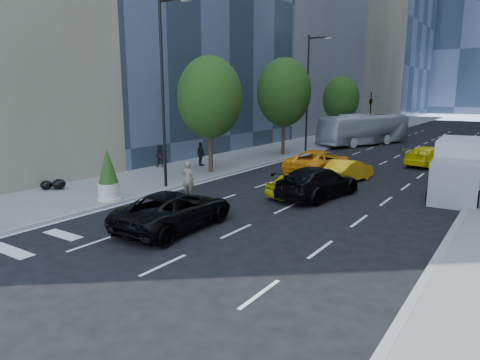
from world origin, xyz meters
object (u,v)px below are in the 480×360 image
Objects in this scene: skateboarder at (188,181)px; city_bus at (364,129)px; box_truck at (459,168)px; planter_shrub at (108,176)px; black_sedan_lincoln at (175,210)px; black_sedan_mercedes at (318,182)px.

city_bus is (-0.08, 27.76, 0.71)m from skateboarder.
city_bus is 22.50m from box_truck.
city_bus is at bearing 116.51° from box_truck.
skateboarder is 0.29× the size of box_truck.
box_truck reaches higher than planter_shrub.
city_bus is (-2.84, 31.76, 0.85)m from black_sedan_lincoln.
planter_shrub is (-13.78, -11.09, -0.12)m from box_truck.
black_sedan_mercedes is 24.47m from city_bus.
black_sedan_lincoln is 8.31m from black_sedan_mercedes.
black_sedan_lincoln is 0.87× the size of box_truck.
skateboarder is at bearing -146.97° from box_truck.
skateboarder is 13.92m from box_truck.
black_sedan_lincoln is (2.77, -4.00, -0.13)m from skateboarder.
city_bus reaches higher than black_sedan_mercedes.
skateboarder is at bearing 47.16° from planter_shrub.
planter_shrub is at bearing 49.34° from black_sedan_mercedes.
skateboarder is 3.87m from planter_shrub.
box_truck is at bearing -39.21° from city_bus.
planter_shrub is (-5.38, 1.19, 0.60)m from black_sedan_lincoln.
planter_shrub is (-2.53, -30.58, -0.25)m from city_bus.
skateboarder is 6.60m from black_sedan_mercedes.
skateboarder is 0.32× the size of black_sedan_mercedes.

